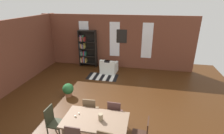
{
  "coord_description": "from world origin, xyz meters",
  "views": [
    {
      "loc": [
        1.68,
        -4.74,
        3.65
      ],
      "look_at": [
        0.44,
        1.42,
        1.15
      ],
      "focal_mm": 27.46,
      "sensor_mm": 36.0,
      "label": 1
    }
  ],
  "objects_px": {
    "dining_chair_far_left": "(90,110)",
    "bookshelf_tall": "(87,49)",
    "dining_table": "(96,122)",
    "dining_chair_far_right": "(115,113)",
    "dining_chair_head_right": "(142,134)",
    "vase_on_table": "(101,117)",
    "potted_plant_by_shelf": "(68,89)",
    "armchair_white": "(109,67)",
    "dining_chair_head_left": "(54,121)"
  },
  "relations": [
    {
      "from": "dining_chair_head_right",
      "to": "dining_chair_far_left",
      "type": "bearing_deg",
      "value": 156.24
    },
    {
      "from": "dining_chair_head_left",
      "to": "bookshelf_tall",
      "type": "relative_size",
      "value": 0.46
    },
    {
      "from": "dining_chair_far_right",
      "to": "armchair_white",
      "type": "relative_size",
      "value": 1.09
    },
    {
      "from": "dining_chair_head_left",
      "to": "bookshelf_tall",
      "type": "height_order",
      "value": "bookshelf_tall"
    },
    {
      "from": "dining_chair_far_right",
      "to": "dining_chair_head_right",
      "type": "relative_size",
      "value": 1.0
    },
    {
      "from": "bookshelf_tall",
      "to": "armchair_white",
      "type": "distance_m",
      "value": 1.77
    },
    {
      "from": "dining_table",
      "to": "potted_plant_by_shelf",
      "type": "distance_m",
      "value": 2.8
    },
    {
      "from": "armchair_white",
      "to": "vase_on_table",
      "type": "bearing_deg",
      "value": -80.13
    },
    {
      "from": "dining_chair_head_right",
      "to": "vase_on_table",
      "type": "bearing_deg",
      "value": 179.75
    },
    {
      "from": "vase_on_table",
      "to": "dining_chair_head_right",
      "type": "distance_m",
      "value": 1.13
    },
    {
      "from": "vase_on_table",
      "to": "dining_chair_far_left",
      "type": "relative_size",
      "value": 0.19
    },
    {
      "from": "bookshelf_tall",
      "to": "potted_plant_by_shelf",
      "type": "distance_m",
      "value": 3.45
    },
    {
      "from": "dining_chair_far_left",
      "to": "bookshelf_tall",
      "type": "distance_m",
      "value": 5.12
    },
    {
      "from": "dining_chair_head_left",
      "to": "potted_plant_by_shelf",
      "type": "height_order",
      "value": "dining_chair_head_left"
    },
    {
      "from": "dining_chair_far_right",
      "to": "dining_chair_far_left",
      "type": "xyz_separation_m",
      "value": [
        -0.75,
        0.0,
        0.0
      ]
    },
    {
      "from": "dining_chair_far_right",
      "to": "armchair_white",
      "type": "xyz_separation_m",
      "value": [
        -1.07,
        4.08,
        -0.23
      ]
    },
    {
      "from": "dining_chair_head_left",
      "to": "armchair_white",
      "type": "xyz_separation_m",
      "value": [
        0.52,
        4.77,
        -0.23
      ]
    },
    {
      "from": "dining_table",
      "to": "dining_chair_far_right",
      "type": "distance_m",
      "value": 0.81
    },
    {
      "from": "dining_chair_far_right",
      "to": "potted_plant_by_shelf",
      "type": "xyz_separation_m",
      "value": [
        -2.16,
        1.43,
        -0.22
      ]
    },
    {
      "from": "dining_chair_head_left",
      "to": "potted_plant_by_shelf",
      "type": "xyz_separation_m",
      "value": [
        -0.57,
        2.12,
        -0.22
      ]
    },
    {
      "from": "vase_on_table",
      "to": "potted_plant_by_shelf",
      "type": "bearing_deg",
      "value": 132.19
    },
    {
      "from": "vase_on_table",
      "to": "potted_plant_by_shelf",
      "type": "distance_m",
      "value": 2.92
    },
    {
      "from": "dining_chair_far_left",
      "to": "bookshelf_tall",
      "type": "height_order",
      "value": "bookshelf_tall"
    },
    {
      "from": "dining_table",
      "to": "bookshelf_tall",
      "type": "bearing_deg",
      "value": 111.35
    },
    {
      "from": "dining_table",
      "to": "dining_chair_far_left",
      "type": "height_order",
      "value": "dining_chair_far_left"
    },
    {
      "from": "dining_table",
      "to": "dining_chair_far_right",
      "type": "relative_size",
      "value": 1.76
    },
    {
      "from": "bookshelf_tall",
      "to": "armchair_white",
      "type": "xyz_separation_m",
      "value": [
        1.45,
        -0.7,
        -0.75
      ]
    },
    {
      "from": "dining_chair_far_right",
      "to": "vase_on_table",
      "type": "bearing_deg",
      "value": -108.79
    },
    {
      "from": "vase_on_table",
      "to": "dining_chair_head_right",
      "type": "relative_size",
      "value": 0.19
    },
    {
      "from": "vase_on_table",
      "to": "armchair_white",
      "type": "bearing_deg",
      "value": 99.87
    },
    {
      "from": "vase_on_table",
      "to": "potted_plant_by_shelf",
      "type": "xyz_separation_m",
      "value": [
        -1.92,
        2.12,
        -0.58
      ]
    },
    {
      "from": "vase_on_table",
      "to": "dining_chair_far_right",
      "type": "bearing_deg",
      "value": 71.21
    },
    {
      "from": "potted_plant_by_shelf",
      "to": "dining_chair_far_right",
      "type": "bearing_deg",
      "value": -33.5
    },
    {
      "from": "dining_chair_head_right",
      "to": "armchair_white",
      "type": "bearing_deg",
      "value": 111.7
    },
    {
      "from": "dining_chair_head_left",
      "to": "armchair_white",
      "type": "relative_size",
      "value": 1.09
    },
    {
      "from": "dining_table",
      "to": "bookshelf_tall",
      "type": "relative_size",
      "value": 0.81
    },
    {
      "from": "armchair_white",
      "to": "potted_plant_by_shelf",
      "type": "relative_size",
      "value": 1.63
    },
    {
      "from": "dining_chair_head_left",
      "to": "dining_chair_head_right",
      "type": "xyz_separation_m",
      "value": [
        2.42,
        -0.01,
        0.0
      ]
    },
    {
      "from": "dining_table",
      "to": "vase_on_table",
      "type": "distance_m",
      "value": 0.23
    },
    {
      "from": "dining_chair_head_left",
      "to": "dining_chair_far_left",
      "type": "xyz_separation_m",
      "value": [
        0.84,
        0.69,
        0.0
      ]
    },
    {
      "from": "dining_chair_head_right",
      "to": "dining_chair_head_left",
      "type": "bearing_deg",
      "value": 179.82
    },
    {
      "from": "dining_table",
      "to": "dining_chair_head_right",
      "type": "distance_m",
      "value": 1.22
    },
    {
      "from": "dining_chair_far_left",
      "to": "bookshelf_tall",
      "type": "bearing_deg",
      "value": 110.28
    },
    {
      "from": "vase_on_table",
      "to": "armchair_white",
      "type": "height_order",
      "value": "vase_on_table"
    },
    {
      "from": "vase_on_table",
      "to": "dining_chair_head_left",
      "type": "distance_m",
      "value": 1.4
    },
    {
      "from": "bookshelf_tall",
      "to": "armchair_white",
      "type": "bearing_deg",
      "value": -25.71
    },
    {
      "from": "bookshelf_tall",
      "to": "dining_chair_far_right",
      "type": "bearing_deg",
      "value": -62.25
    },
    {
      "from": "dining_chair_far_left",
      "to": "potted_plant_by_shelf",
      "type": "xyz_separation_m",
      "value": [
        -1.41,
        1.43,
        -0.22
      ]
    },
    {
      "from": "dining_chair_far_right",
      "to": "dining_chair_head_right",
      "type": "height_order",
      "value": "same"
    },
    {
      "from": "vase_on_table",
      "to": "dining_chair_far_left",
      "type": "height_order",
      "value": "vase_on_table"
    }
  ]
}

